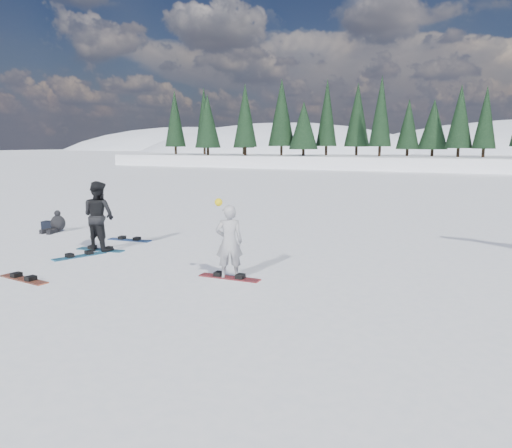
{
  "coord_description": "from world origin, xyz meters",
  "views": [
    {
      "loc": [
        6.91,
        -9.95,
        3.11
      ],
      "look_at": [
        1.41,
        1.24,
        1.1
      ],
      "focal_mm": 35.0,
      "sensor_mm": 36.0,
      "label": 1
    }
  ],
  "objects_px": {
    "snowboarder_woman": "(229,241)",
    "snowboard_loose_a": "(80,256)",
    "snowboarder_man": "(99,216)",
    "seated_rider": "(57,224)",
    "snowboard_loose_b": "(24,279)",
    "snowboard_loose_c": "(129,240)",
    "gear_bag": "(49,225)"
  },
  "relations": [
    {
      "from": "snowboard_loose_a",
      "to": "snowboard_loose_b",
      "type": "bearing_deg",
      "value": -145.29
    },
    {
      "from": "gear_bag",
      "to": "snowboard_loose_a",
      "type": "height_order",
      "value": "gear_bag"
    },
    {
      "from": "snowboarder_woman",
      "to": "snowboarder_man",
      "type": "height_order",
      "value": "snowboarder_man"
    },
    {
      "from": "seated_rider",
      "to": "gear_bag",
      "type": "bearing_deg",
      "value": 150.16
    },
    {
      "from": "seated_rider",
      "to": "snowboard_loose_b",
      "type": "xyz_separation_m",
      "value": [
        4.37,
        -4.97,
        -0.28
      ]
    },
    {
      "from": "snowboarder_woman",
      "to": "seated_rider",
      "type": "relative_size",
      "value": 1.98
    },
    {
      "from": "snowboarder_man",
      "to": "snowboard_loose_b",
      "type": "relative_size",
      "value": 1.36
    },
    {
      "from": "gear_bag",
      "to": "snowboard_loose_c",
      "type": "relative_size",
      "value": 0.3
    },
    {
      "from": "snowboarder_woman",
      "to": "gear_bag",
      "type": "distance_m",
      "value": 9.79
    },
    {
      "from": "snowboarder_man",
      "to": "snowboard_loose_b",
      "type": "xyz_separation_m",
      "value": [
        0.72,
        -3.25,
        -1.01
      ]
    },
    {
      "from": "snowboarder_woman",
      "to": "snowboarder_man",
      "type": "xyz_separation_m",
      "value": [
        -4.94,
        1.03,
        0.14
      ]
    },
    {
      "from": "snowboarder_man",
      "to": "snowboard_loose_c",
      "type": "relative_size",
      "value": 1.36
    },
    {
      "from": "snowboard_loose_c",
      "to": "snowboard_loose_b",
      "type": "xyz_separation_m",
      "value": [
        0.96,
        -4.82,
        0.0
      ]
    },
    {
      "from": "snowboarder_man",
      "to": "snowboard_loose_a",
      "type": "xyz_separation_m",
      "value": [
        0.08,
        -0.9,
        -1.01
      ]
    },
    {
      "from": "snowboarder_woman",
      "to": "snowboarder_man",
      "type": "distance_m",
      "value": 5.05
    },
    {
      "from": "gear_bag",
      "to": "snowboard_loose_c",
      "type": "xyz_separation_m",
      "value": [
        4.11,
        -0.4,
        -0.14
      ]
    },
    {
      "from": "snowboarder_woman",
      "to": "snowboarder_man",
      "type": "relative_size",
      "value": 0.92
    },
    {
      "from": "snowboard_loose_a",
      "to": "gear_bag",
      "type": "bearing_deg",
      "value": 76.4
    },
    {
      "from": "seated_rider",
      "to": "snowboard_loose_a",
      "type": "xyz_separation_m",
      "value": [
        3.73,
        -2.62,
        -0.28
      ]
    },
    {
      "from": "snowboarder_man",
      "to": "seated_rider",
      "type": "relative_size",
      "value": 2.15
    },
    {
      "from": "gear_bag",
      "to": "snowboarder_man",
      "type": "bearing_deg",
      "value": -24.43
    },
    {
      "from": "snowboard_loose_a",
      "to": "snowboard_loose_b",
      "type": "xyz_separation_m",
      "value": [
        0.64,
        -2.35,
        0.0
      ]
    },
    {
      "from": "snowboarder_woman",
      "to": "snowboard_loose_c",
      "type": "relative_size",
      "value": 1.26
    },
    {
      "from": "snowboard_loose_b",
      "to": "seated_rider",
      "type": "bearing_deg",
      "value": 137.79
    },
    {
      "from": "snowboard_loose_a",
      "to": "snowboard_loose_b",
      "type": "distance_m",
      "value": 2.44
    },
    {
      "from": "snowboard_loose_c",
      "to": "snowboarder_man",
      "type": "bearing_deg",
      "value": -88.24
    },
    {
      "from": "snowboarder_man",
      "to": "seated_rider",
      "type": "bearing_deg",
      "value": -20.96
    },
    {
      "from": "seated_rider",
      "to": "snowboard_loose_c",
      "type": "bearing_deg",
      "value": -12.83
    },
    {
      "from": "gear_bag",
      "to": "snowboard_loose_a",
      "type": "bearing_deg",
      "value": -32.96
    },
    {
      "from": "snowboarder_man",
      "to": "snowboard_loose_b",
      "type": "height_order",
      "value": "snowboarder_man"
    },
    {
      "from": "snowboarder_woman",
      "to": "snowboard_loose_a",
      "type": "xyz_separation_m",
      "value": [
        -4.86,
        0.14,
        -0.86
      ]
    },
    {
      "from": "snowboard_loose_b",
      "to": "snowboarder_woman",
      "type": "bearing_deg",
      "value": 34.16
    }
  ]
}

